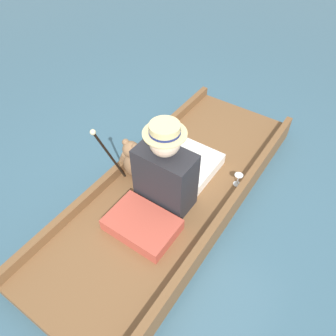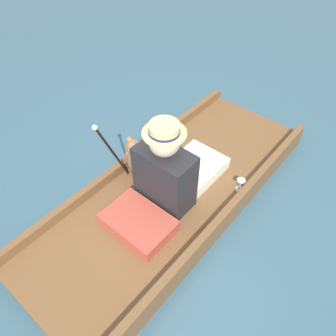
{
  "view_description": "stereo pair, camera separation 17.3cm",
  "coord_description": "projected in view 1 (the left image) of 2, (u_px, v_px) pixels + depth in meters",
  "views": [
    {
      "loc": [
        1.02,
        -1.56,
        2.32
      ],
      "look_at": [
        0.02,
        -0.1,
        0.5
      ],
      "focal_mm": 35.0,
      "sensor_mm": 36.0,
      "label": 1
    },
    {
      "loc": [
        1.15,
        -1.45,
        2.32
      ],
      "look_at": [
        0.02,
        -0.1,
        0.5
      ],
      "focal_mm": 35.0,
      "sensor_mm": 36.0,
      "label": 2
    }
  ],
  "objects": [
    {
      "name": "seated_person",
      "position": [
        172.0,
        169.0,
        2.61
      ],
      "size": [
        0.46,
        0.83,
        0.8
      ],
      "rotation": [
        0.0,
        0.0,
        -0.11
      ],
      "color": "white",
      "rests_on": "punt_boat"
    },
    {
      "name": "ground_plane",
      "position": [
        173.0,
        199.0,
        2.96
      ],
      "size": [
        16.0,
        16.0,
        0.0
      ],
      "primitive_type": "plane",
      "color": "#385B70"
    },
    {
      "name": "walking_cane",
      "position": [
        107.0,
        152.0,
        2.55
      ],
      "size": [
        0.04,
        0.28,
        0.71
      ],
      "color": "black",
      "rests_on": "punt_boat"
    },
    {
      "name": "wine_glass",
      "position": [
        238.0,
        177.0,
        2.81
      ],
      "size": [
        0.07,
        0.07,
        0.12
      ],
      "color": "silver",
      "rests_on": "punt_boat"
    },
    {
      "name": "seat_cushion",
      "position": [
        142.0,
        225.0,
        2.51
      ],
      "size": [
        0.53,
        0.37,
        0.11
      ],
      "color": "#B24738",
      "rests_on": "punt_boat"
    },
    {
      "name": "punt_boat",
      "position": [
        173.0,
        193.0,
        2.89
      ],
      "size": [
        1.07,
        2.85,
        0.25
      ],
      "color": "brown",
      "rests_on": "ground_plane"
    },
    {
      "name": "teddy_bear",
      "position": [
        132.0,
        159.0,
        2.83
      ],
      "size": [
        0.27,
        0.16,
        0.39
      ],
      "color": "#846042",
      "rests_on": "punt_boat"
    }
  ]
}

